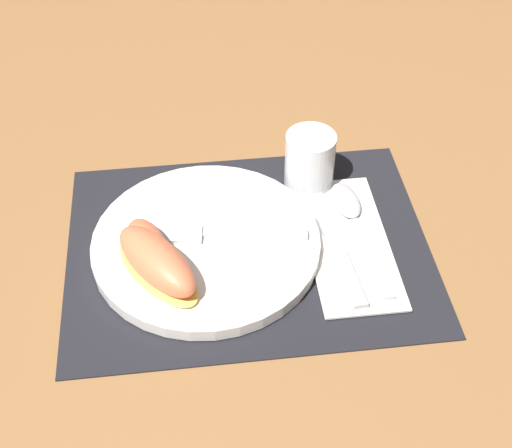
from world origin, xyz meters
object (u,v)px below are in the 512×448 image
(knife, at_px, (336,245))
(juice_glass, at_px, (310,163))
(spoon, at_px, (352,215))
(citrus_wedge_0, at_px, (149,250))
(plate, at_px, (206,244))
(fork, at_px, (210,235))
(citrus_wedge_1, at_px, (157,263))

(knife, bearing_deg, juice_glass, 95.59)
(spoon, xyz_separation_m, citrus_wedge_0, (-0.24, -0.05, 0.02))
(knife, height_order, spoon, spoon)
(spoon, relative_size, citrus_wedge_0, 1.78)
(plate, distance_m, fork, 0.01)
(knife, xyz_separation_m, citrus_wedge_0, (-0.22, -0.00, 0.02))
(spoon, bearing_deg, juice_glass, 119.26)
(fork, relative_size, citrus_wedge_0, 1.84)
(knife, height_order, fork, fork)
(plate, relative_size, fork, 1.33)
(fork, distance_m, citrus_wedge_0, 0.08)
(knife, xyz_separation_m, fork, (-0.15, 0.02, 0.01))
(plate, relative_size, knife, 1.31)
(plate, bearing_deg, spoon, 9.04)
(knife, relative_size, fork, 1.02)
(spoon, height_order, citrus_wedge_0, citrus_wedge_0)
(plate, bearing_deg, juice_glass, 36.18)
(citrus_wedge_1, bearing_deg, spoon, 17.69)
(juice_glass, bearing_deg, plate, -143.82)
(juice_glass, height_order, citrus_wedge_0, juice_glass)
(plate, bearing_deg, citrus_wedge_1, -140.21)
(plate, relative_size, spoon, 1.38)
(juice_glass, distance_m, spoon, 0.09)
(citrus_wedge_0, height_order, citrus_wedge_1, citrus_wedge_1)
(citrus_wedge_0, bearing_deg, plate, 18.50)
(juice_glass, bearing_deg, fork, -144.02)
(juice_glass, bearing_deg, citrus_wedge_0, -148.83)
(plate, height_order, fork, fork)
(knife, bearing_deg, spoon, 57.37)
(plate, xyz_separation_m, spoon, (0.18, 0.03, -0.00))
(spoon, relative_size, citrus_wedge_1, 1.41)
(juice_glass, height_order, citrus_wedge_1, juice_glass)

